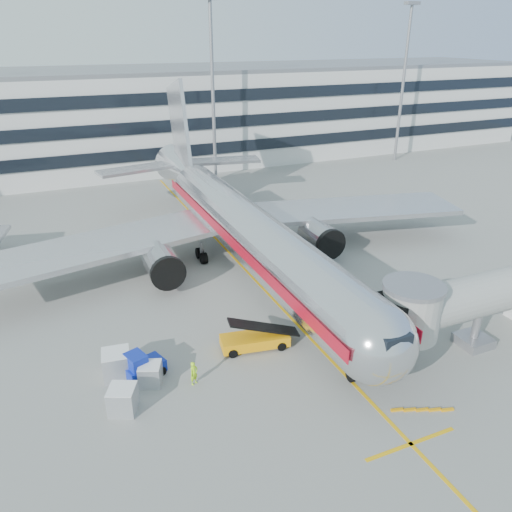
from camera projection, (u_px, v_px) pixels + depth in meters
name	position (u px, v px, depth m)	size (l,w,h in m)	color
ground	(295.00, 322.00, 39.41)	(180.00, 180.00, 0.00)	gray
lead_in_line	(247.00, 271.00, 47.78)	(0.25, 70.00, 0.01)	#EAA80C
stop_bar	(411.00, 444.00, 27.68)	(6.00, 0.25, 0.01)	#EAA80C
main_jet	(239.00, 224.00, 47.49)	(50.95, 48.70, 16.06)	silver
jet_bridge	(500.00, 294.00, 35.53)	(17.80, 4.50, 7.00)	silver
terminal	(139.00, 117.00, 84.75)	(150.00, 24.25, 15.60)	silver
light_mast_centre	(212.00, 79.00, 71.39)	(2.40, 1.20, 25.45)	gray
light_mast_east	(404.00, 72.00, 83.70)	(2.40, 1.20, 25.45)	gray
belt_loader	(255.00, 339.00, 35.90)	(5.27, 2.55, 2.46)	orange
baggage_tug	(142.00, 366.00, 32.75)	(2.92, 2.32, 1.94)	#0E239E
cargo_container_left	(150.00, 374.00, 32.17)	(1.80, 1.80, 1.47)	#B8BBC0
cargo_container_right	(117.00, 364.00, 32.78)	(1.98, 1.98, 1.88)	#B8BBC0
cargo_container_front	(123.00, 399.00, 29.80)	(2.07, 2.07, 1.66)	#B8BBC0
ramp_worker	(194.00, 373.00, 32.12)	(0.60, 0.39, 1.65)	#B9FF1A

